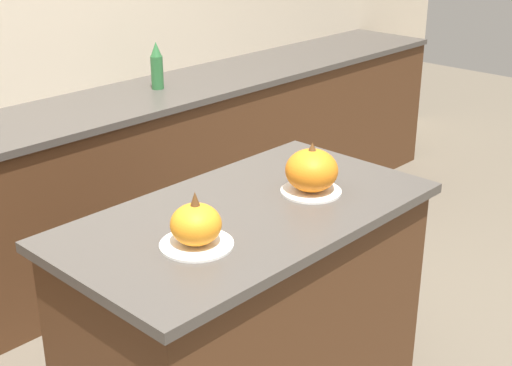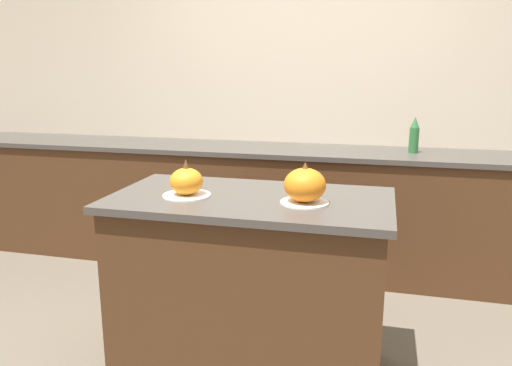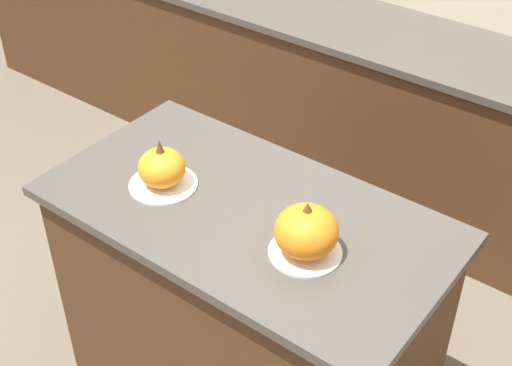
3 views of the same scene
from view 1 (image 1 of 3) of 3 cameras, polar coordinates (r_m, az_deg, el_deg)
kitchen_island at (r=2.61m, az=-0.60°, el=-11.43°), size 1.31×0.70×0.92m
back_counter at (r=3.61m, az=-16.95°, el=-2.34°), size 6.00×0.60×0.93m
pumpkin_cake_left at (r=2.13m, az=-4.83°, el=-3.48°), size 0.23×0.23×0.18m
pumpkin_cake_right at (r=2.50m, az=4.47°, el=0.91°), size 0.22×0.22×0.19m
bottle_tall at (r=3.87m, az=-7.94°, el=9.22°), size 0.07×0.07×0.25m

